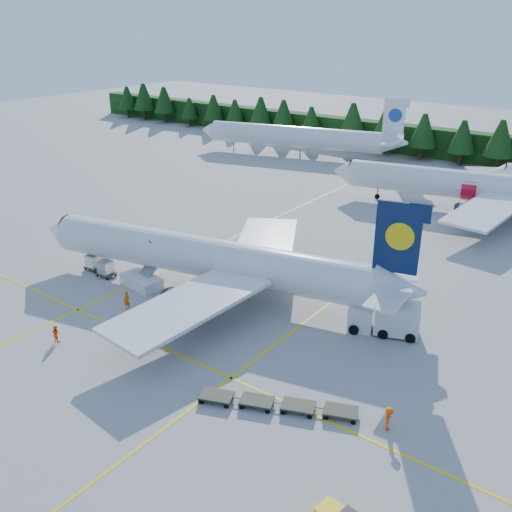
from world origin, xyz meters
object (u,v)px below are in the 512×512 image
Objects in this scene: airstairs at (144,278)px; service_truck at (384,318)px; airliner_navy at (199,257)px; airliner_red at (465,185)px.

airstairs reaches higher than service_truck.
airstairs is at bearing -162.93° from airliner_navy.
airliner_navy is 1.00× the size of airliner_red.
airliner_navy reaches higher than airstairs.
airliner_navy reaches higher than service_truck.
airliner_navy is 20.51m from service_truck.
service_truck is (25.65, 6.32, 0.62)m from airstairs.
airstairs is at bearing 174.02° from service_truck.
airstairs is 0.99× the size of service_truck.
airstairs is at bearing -123.87° from airliner_red.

